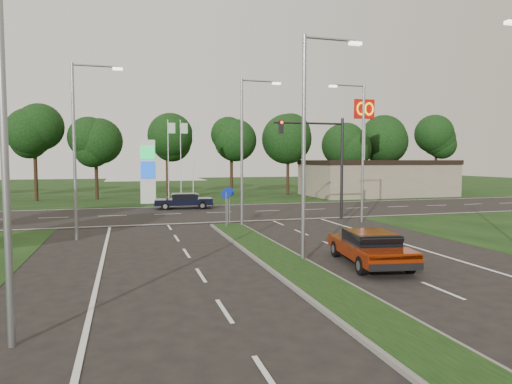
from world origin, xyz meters
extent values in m
plane|color=black|center=(0.00, 0.00, 0.00)|extent=(160.00, 160.00, 0.00)
cube|color=black|center=(0.00, 55.00, 0.00)|extent=(160.00, 50.00, 0.02)
cube|color=black|center=(0.00, 24.00, 0.00)|extent=(160.00, 12.00, 0.02)
cube|color=slate|center=(0.00, 4.00, 0.06)|extent=(2.00, 26.00, 0.12)
cube|color=gray|center=(22.00, 36.00, 2.00)|extent=(16.00, 9.00, 4.00)
cylinder|color=gray|center=(0.80, 6.00, 4.50)|extent=(0.16, 0.16, 9.00)
cylinder|color=gray|center=(1.90, 6.00, 8.90)|extent=(2.20, 0.10, 0.10)
cube|color=#FFF2CC|center=(3.00, 6.00, 8.80)|extent=(0.50, 0.22, 0.12)
cylinder|color=gray|center=(0.80, 16.00, 4.50)|extent=(0.16, 0.16, 9.00)
cylinder|color=gray|center=(1.90, 16.00, 8.90)|extent=(2.20, 0.10, 0.10)
cube|color=#FFF2CC|center=(3.00, 16.00, 8.80)|extent=(0.50, 0.22, 0.12)
cylinder|color=gray|center=(-8.50, 0.00, 4.50)|extent=(0.16, 0.16, 9.00)
cylinder|color=gray|center=(-8.50, 14.00, 4.50)|extent=(0.16, 0.16, 9.00)
cylinder|color=gray|center=(-7.40, 14.00, 8.90)|extent=(2.20, 0.10, 0.10)
cube|color=#FFF2CC|center=(-6.30, 14.00, 8.80)|extent=(0.50, 0.22, 0.12)
cylinder|color=gray|center=(9.00, 16.00, 4.50)|extent=(0.16, 0.16, 9.00)
cylinder|color=gray|center=(7.90, 16.00, 8.90)|extent=(2.20, 0.10, 0.10)
cube|color=#FFF2CC|center=(6.80, 16.00, 8.80)|extent=(0.50, 0.22, 0.12)
cube|color=#FFF2CC|center=(6.80, 2.00, 8.80)|extent=(0.50, 0.22, 0.12)
cylinder|color=black|center=(8.50, 18.00, 3.50)|extent=(0.20, 0.20, 7.00)
cylinder|color=black|center=(6.00, 18.00, 6.60)|extent=(5.00, 0.14, 0.14)
cube|color=black|center=(4.00, 18.00, 6.30)|extent=(0.28, 0.28, 0.90)
sphere|color=#FF190C|center=(4.00, 17.82, 6.60)|extent=(0.20, 0.20, 0.20)
cylinder|color=gray|center=(-0.30, 15.50, 1.10)|extent=(0.06, 0.06, 2.20)
cylinder|color=#0C26A5|center=(-0.30, 15.50, 2.10)|extent=(0.56, 0.04, 0.56)
cylinder|color=gray|center=(0.00, 16.50, 1.10)|extent=(0.06, 0.06, 2.20)
cylinder|color=#0C26A5|center=(0.00, 16.50, 2.10)|extent=(0.56, 0.04, 0.56)
cylinder|color=gray|center=(0.30, 17.20, 1.10)|extent=(0.06, 0.06, 2.20)
cylinder|color=#0C26A5|center=(0.30, 17.20, 2.10)|extent=(0.56, 0.04, 0.56)
cube|color=silver|center=(-4.00, 33.00, 3.00)|extent=(1.40, 0.30, 6.00)
cube|color=#0CA53F|center=(-4.00, 32.82, 4.80)|extent=(1.30, 0.08, 1.20)
cube|color=#0C3FBF|center=(-4.00, 32.82, 3.20)|extent=(1.30, 0.08, 1.60)
cylinder|color=silver|center=(-2.00, 34.00, 4.00)|extent=(0.08, 0.08, 8.00)
cube|color=#B2D8B2|center=(-1.65, 34.00, 7.20)|extent=(0.70, 0.02, 1.00)
cylinder|color=silver|center=(-0.80, 34.00, 4.00)|extent=(0.08, 0.08, 8.00)
cube|color=#B2D8B2|center=(-0.45, 34.00, 7.20)|extent=(0.70, 0.02, 1.00)
cylinder|color=silver|center=(0.40, 34.00, 4.00)|extent=(0.08, 0.08, 8.00)
cube|color=#B2D8B2|center=(0.75, 34.00, 7.20)|extent=(0.70, 0.02, 1.00)
cylinder|color=silver|center=(18.00, 32.00, 5.00)|extent=(0.30, 0.30, 10.00)
cube|color=#BF0C07|center=(18.00, 32.00, 9.40)|extent=(2.20, 0.35, 2.00)
torus|color=#FFC600|center=(17.55, 31.78, 9.40)|extent=(1.06, 0.16, 1.06)
torus|color=#FFC600|center=(18.45, 31.78, 9.40)|extent=(1.06, 0.16, 1.06)
cylinder|color=black|center=(0.00, 40.00, 2.20)|extent=(0.36, 0.36, 4.40)
sphere|color=black|center=(0.00, 40.00, 6.50)|extent=(6.00, 6.00, 6.00)
sphere|color=black|center=(0.30, 39.80, 7.50)|extent=(4.80, 4.80, 4.80)
cube|color=maroon|center=(3.18, 4.89, 0.61)|extent=(2.71, 5.09, 0.50)
cube|color=black|center=(3.16, 4.80, 1.08)|extent=(2.00, 2.37, 0.46)
cube|color=maroon|center=(3.16, 4.80, 1.31)|extent=(1.84, 1.97, 0.04)
cylinder|color=black|center=(2.52, 6.57, 0.34)|extent=(0.32, 0.71, 0.68)
cylinder|color=black|center=(4.32, 6.28, 0.34)|extent=(0.32, 0.71, 0.68)
cylinder|color=black|center=(2.03, 3.50, 0.34)|extent=(0.32, 0.71, 0.68)
cylinder|color=black|center=(3.83, 3.22, 0.34)|extent=(0.32, 0.71, 0.68)
cube|color=black|center=(-1.35, 27.52, 0.59)|extent=(4.90, 2.36, 0.49)
cube|color=black|center=(-1.26, 27.51, 1.06)|extent=(2.23, 1.83, 0.45)
cube|color=black|center=(-1.26, 27.51, 1.28)|extent=(1.84, 1.70, 0.04)
cylinder|color=black|center=(-2.94, 26.77, 0.33)|extent=(0.69, 0.28, 0.67)
cylinder|color=black|center=(-2.78, 28.54, 0.33)|extent=(0.69, 0.28, 0.67)
cylinder|color=black|center=(0.08, 26.50, 0.33)|extent=(0.69, 0.28, 0.67)
cylinder|color=black|center=(0.24, 28.27, 0.33)|extent=(0.69, 0.28, 0.67)
camera|label=1|loc=(-6.01, -10.91, 4.11)|focal=32.00mm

